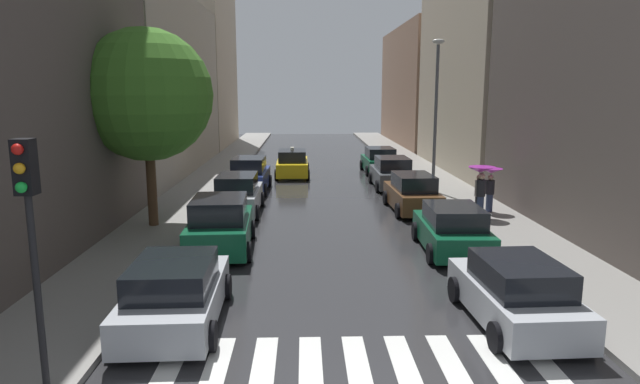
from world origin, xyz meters
name	(u,v)px	position (x,y,z in m)	size (l,w,h in m)	color
ground_plane	(322,184)	(0.00, 24.00, -0.02)	(28.00, 72.00, 0.04)	#2B2B2E
sidewalk_left	(207,182)	(-6.50, 24.00, 0.07)	(3.00, 72.00, 0.15)	gray
sidewalk_right	(435,181)	(6.50, 24.00, 0.07)	(3.00, 72.00, 0.15)	gray
crosswalk_stripes	(357,362)	(0.00, 3.08, 0.01)	(7.65, 2.20, 0.01)	silver
building_left_mid	(145,85)	(-11.00, 28.63, 5.51)	(6.00, 19.69, 11.02)	#9E9384
building_left_far	(193,9)	(-11.00, 45.53, 12.46)	(6.00, 13.47, 24.92)	#B2A38C
building_right_far	(427,87)	(11.00, 47.38, 5.57)	(6.00, 19.78, 11.14)	#8C6B56
parked_car_left_nearest	(175,294)	(-3.90, 4.95, 0.72)	(2.22, 4.34, 1.53)	#B2B7BF
parked_car_left_second	(220,226)	(-3.77, 10.78, 0.83)	(2.29, 4.28, 1.80)	#0C4C2D
parked_car_left_third	(238,195)	(-3.85, 16.34, 0.79)	(2.01, 4.26, 1.70)	#B2B7BF
parked_car_left_fourth	(250,176)	(-3.85, 21.54, 0.84)	(2.10, 4.34, 1.81)	navy
parked_car_right_nearest	(516,294)	(3.71, 4.73, 0.73)	(2.17, 4.14, 1.54)	#B2B7BF
parked_car_right_second	(452,230)	(3.81, 10.42, 0.73)	(2.18, 4.19, 1.55)	#0C4C2D
parked_car_right_third	(412,194)	(3.71, 16.56, 0.77)	(2.10, 4.33, 1.66)	brown
parked_car_right_fourth	(392,173)	(3.74, 22.39, 0.79)	(2.12, 4.31, 1.68)	#474C51
parked_car_right_fifth	(380,161)	(3.82, 27.93, 0.76)	(2.20, 4.18, 1.63)	#0C4C2D
taxi_midroad	(292,164)	(-1.72, 26.65, 0.76)	(2.09, 4.50, 1.81)	yellow
pedestrian_foreground	(491,181)	(6.82, 15.72, 1.48)	(0.96, 0.96, 1.84)	navy
pedestrian_near_tree	(480,182)	(6.09, 14.90, 1.54)	(0.90, 0.90, 1.98)	black
pedestrian_by_kerb	(481,180)	(6.11, 14.73, 1.67)	(1.07, 1.07, 2.05)	navy
street_tree_left	(147,95)	(-6.76, 13.75, 5.03)	(4.85, 4.85, 7.32)	#513823
traffic_light_left_corner	(29,211)	(-5.45, 1.99, 3.29)	(0.30, 0.42, 4.30)	black
lamp_post_right	(436,106)	(5.55, 20.53, 4.45)	(0.60, 0.28, 7.52)	#595B60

